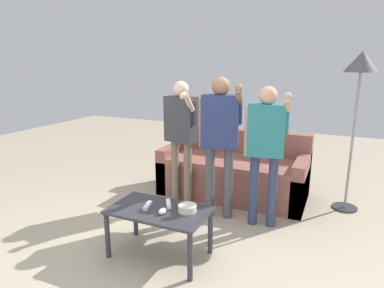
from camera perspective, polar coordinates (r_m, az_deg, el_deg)
name	(u,v)px	position (r m, az deg, el deg)	size (l,w,h in m)	color
ground_plane	(174,255)	(3.14, -3.10, -18.42)	(12.00, 12.00, 0.00)	tan
couch	(234,172)	(4.36, 7.19, -4.76)	(1.81, 0.84, 0.81)	brown
coffee_table	(159,216)	(2.98, -5.65, -12.10)	(0.86, 0.50, 0.44)	#2D2D33
snack_bowl	(187,208)	(2.88, -0.81, -10.91)	(0.16, 0.16, 0.06)	beige
game_remote_nunchuk	(162,211)	(2.85, -5.07, -11.35)	(0.06, 0.09, 0.05)	white
floor_lamp	(360,73)	(4.06, 26.81, 10.71)	(0.35, 0.35, 1.79)	#2D2D33
player_left	(181,128)	(3.90, -1.89, 2.69)	(0.42, 0.40, 1.47)	#756656
player_center	(220,132)	(3.52, 4.80, 2.10)	(0.48, 0.30, 1.53)	#47474C
player_right	(266,141)	(3.40, 12.46, 0.55)	(0.45, 0.28, 1.45)	#2D3856
game_remote_wand_near	(148,206)	(2.99, -7.57, -10.38)	(0.07, 0.16, 0.03)	white
game_remote_wand_far	(168,204)	(3.01, -4.03, -10.13)	(0.11, 0.15, 0.03)	white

